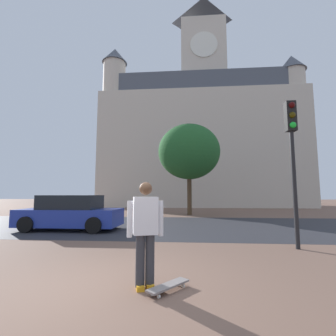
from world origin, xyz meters
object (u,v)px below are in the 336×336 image
at_px(car_blue, 71,213).
at_px(traffic_light_pole, 292,143).
at_px(skateboard, 168,286).
at_px(person_skater, 145,228).

distance_m(car_blue, traffic_light_pole, 8.97).
bearing_deg(car_blue, skateboard, -52.50).
distance_m(skateboard, car_blue, 7.82).
relative_size(skateboard, car_blue, 0.18).
height_order(person_skater, traffic_light_pole, traffic_light_pole).
bearing_deg(person_skater, traffic_light_pole, 39.31).
height_order(car_blue, traffic_light_pole, traffic_light_pole).
bearing_deg(person_skater, car_blue, 125.53).
xyz_separation_m(person_skater, traffic_light_pole, (3.78, 3.10, 2.04)).
bearing_deg(skateboard, car_blue, 127.50).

